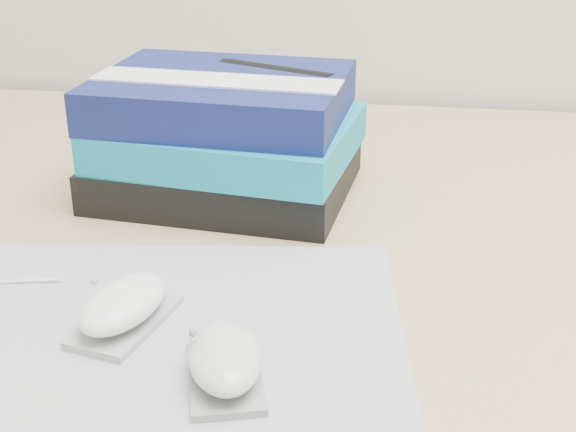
# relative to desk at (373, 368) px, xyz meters

# --- Properties ---
(desk) EXTENTS (1.60, 0.80, 0.73)m
(desk) POSITION_rel_desk_xyz_m (0.00, 0.00, 0.00)
(desk) COLOR tan
(desk) RESTS_ON ground
(mousepad) EXTENTS (0.44, 0.36, 0.00)m
(mousepad) POSITION_rel_desk_xyz_m (-0.17, -0.32, 0.24)
(mousepad) COLOR gray
(mousepad) RESTS_ON desk
(mouse_rear) EXTENTS (0.07, 0.11, 0.04)m
(mouse_rear) POSITION_rel_desk_xyz_m (-0.19, -0.31, 0.26)
(mouse_rear) COLOR #A4A4A7
(mouse_rear) RESTS_ON mousepad
(mouse_front) EXTENTS (0.07, 0.10, 0.04)m
(mouse_front) POSITION_rel_desk_xyz_m (-0.10, -0.37, 0.25)
(mouse_front) COLOR gray
(mouse_front) RESTS_ON mousepad
(book_stack) EXTENTS (0.29, 0.24, 0.13)m
(book_stack) POSITION_rel_desk_xyz_m (-0.17, -0.02, 0.30)
(book_stack) COLOR black
(book_stack) RESTS_ON desk
(pouch) EXTENTS (0.16, 0.14, 0.13)m
(pouch) POSITION_rel_desk_xyz_m (-0.12, 0.02, 0.30)
(pouch) COLOR black
(pouch) RESTS_ON desk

